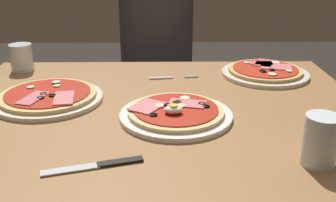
{
  "coord_description": "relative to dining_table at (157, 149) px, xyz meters",
  "views": [
    {
      "loc": [
        0.01,
        -0.96,
        1.17
      ],
      "look_at": [
        0.03,
        -0.04,
        0.8
      ],
      "focal_mm": 42.33,
      "sensor_mm": 36.0,
      "label": 1
    }
  ],
  "objects": [
    {
      "name": "pizza_across_right",
      "position": [
        0.35,
        0.26,
        0.14
      ],
      "size": [
        0.28,
        0.28,
        0.03
      ],
      "color": "silver",
      "rests_on": "dining_table"
    },
    {
      "name": "pizza_foreground",
      "position": [
        0.05,
        -0.07,
        0.14
      ],
      "size": [
        0.28,
        0.28,
        0.05
      ],
      "color": "white",
      "rests_on": "dining_table"
    },
    {
      "name": "knife",
      "position": [
        -0.11,
        -0.3,
        0.13
      ],
      "size": [
        0.19,
        0.07,
        0.01
      ],
      "color": "silver",
      "rests_on": "dining_table"
    },
    {
      "name": "fork",
      "position": [
        0.04,
        0.24,
        0.13
      ],
      "size": [
        0.16,
        0.04,
        0.0
      ],
      "color": "silver",
      "rests_on": "dining_table"
    },
    {
      "name": "water_glass_near",
      "position": [
        -0.46,
        0.33,
        0.17
      ],
      "size": [
        0.07,
        0.07,
        0.09
      ],
      "color": "silver",
      "rests_on": "dining_table"
    },
    {
      "name": "dining_table",
      "position": [
        0.0,
        0.0,
        0.0
      ],
      "size": [
        1.12,
        0.85,
        0.77
      ],
      "color": "olive",
      "rests_on": "ground"
    },
    {
      "name": "pizza_across_left",
      "position": [
        -0.3,
        0.05,
        0.14
      ],
      "size": [
        0.29,
        0.29,
        0.03
      ],
      "color": "silver",
      "rests_on": "dining_table"
    },
    {
      "name": "diner_person",
      "position": [
        -0.01,
        0.76,
        -0.08
      ],
      "size": [
        0.32,
        0.32,
        1.18
      ],
      "rotation": [
        0.0,
        0.0,
        3.14
      ],
      "color": "black",
      "rests_on": "ground"
    },
    {
      "name": "water_glass_far",
      "position": [
        0.32,
        -0.3,
        0.17
      ],
      "size": [
        0.07,
        0.07,
        0.1
      ],
      "color": "silver",
      "rests_on": "dining_table"
    }
  ]
}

